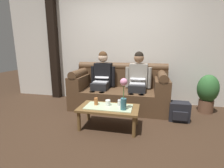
# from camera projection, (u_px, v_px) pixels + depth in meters

# --- Properties ---
(ground_plane) EXTENTS (14.00, 14.00, 0.00)m
(ground_plane) POSITION_uv_depth(u_px,v_px,m) (106.00, 132.00, 2.60)
(ground_plane) COLOR #382619
(back_wall_patterned) EXTENTS (6.00, 0.12, 2.90)m
(back_wall_patterned) POSITION_uv_depth(u_px,v_px,m) (124.00, 41.00, 3.90)
(back_wall_patterned) COLOR silver
(back_wall_patterned) RESTS_ON ground_plane
(timber_pillar) EXTENTS (0.20, 0.20, 2.90)m
(timber_pillar) POSITION_uv_depth(u_px,v_px,m) (54.00, 41.00, 4.16)
(timber_pillar) COLOR black
(timber_pillar) RESTS_ON ground_plane
(couch) EXTENTS (2.03, 0.88, 0.96)m
(couch) POSITION_uv_depth(u_px,v_px,m) (119.00, 91.00, 3.63)
(couch) COLOR #513823
(couch) RESTS_ON ground_plane
(person_left) EXTENTS (0.56, 0.67, 1.22)m
(person_left) POSITION_uv_depth(u_px,v_px,m) (102.00, 77.00, 3.65)
(person_left) COLOR #232326
(person_left) RESTS_ON ground_plane
(person_right) EXTENTS (0.56, 0.67, 1.22)m
(person_right) POSITION_uv_depth(u_px,v_px,m) (138.00, 79.00, 3.48)
(person_right) COLOR #232326
(person_right) RESTS_ON ground_plane
(coffee_table) EXTENTS (0.97, 0.52, 0.37)m
(coffee_table) POSITION_uv_depth(u_px,v_px,m) (109.00, 110.00, 2.68)
(coffee_table) COLOR brown
(coffee_table) RESTS_ON ground_plane
(flower_vase) EXTENTS (0.11, 0.11, 0.49)m
(flower_vase) POSITION_uv_depth(u_px,v_px,m) (124.00, 94.00, 2.48)
(flower_vase) COLOR #336672
(flower_vase) RESTS_ON coffee_table
(cup_near_left) EXTENTS (0.06, 0.06, 0.12)m
(cup_near_left) POSITION_uv_depth(u_px,v_px,m) (96.00, 101.00, 2.73)
(cup_near_left) COLOR #B26633
(cup_near_left) RESTS_ON coffee_table
(cup_near_right) EXTENTS (0.08, 0.08, 0.09)m
(cup_near_right) POSITION_uv_depth(u_px,v_px,m) (108.00, 103.00, 2.71)
(cup_near_right) COLOR white
(cup_near_right) RESTS_ON coffee_table
(cup_far_center) EXTENTS (0.08, 0.08, 0.10)m
(cup_far_center) POSITION_uv_depth(u_px,v_px,m) (120.00, 103.00, 2.70)
(cup_far_center) COLOR silver
(cup_far_center) RESTS_ON coffee_table
(backpack_right) EXTENTS (0.35, 0.28, 0.34)m
(backpack_right) POSITION_uv_depth(u_px,v_px,m) (179.00, 112.00, 2.98)
(backpack_right) COLOR black
(backpack_right) RESTS_ON ground_plane
(potted_plant) EXTENTS (0.40, 0.40, 0.78)m
(potted_plant) POSITION_uv_depth(u_px,v_px,m) (207.00, 92.00, 3.31)
(potted_plant) COLOR brown
(potted_plant) RESTS_ON ground_plane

